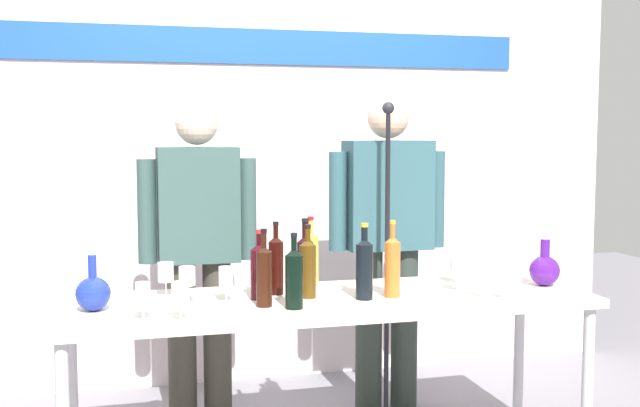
# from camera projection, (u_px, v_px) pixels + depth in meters

# --- Properties ---
(back_wall) EXTENTS (4.34, 0.11, 3.00)m
(back_wall) POSITION_uv_depth(u_px,v_px,m) (268.00, 125.00, 4.60)
(back_wall) COLOR silver
(back_wall) RESTS_ON ground
(display_table) EXTENTS (2.29, 0.70, 0.75)m
(display_table) POSITION_uv_depth(u_px,v_px,m) (329.00, 310.00, 3.38)
(display_table) COLOR silver
(display_table) RESTS_ON ground
(decanter_blue_left) EXTENTS (0.14, 0.14, 0.22)m
(decanter_blue_left) POSITION_uv_depth(u_px,v_px,m) (93.00, 293.00, 3.11)
(decanter_blue_left) COLOR #1F349E
(decanter_blue_left) RESTS_ON display_table
(decanter_blue_right) EXTENTS (0.14, 0.14, 0.22)m
(decanter_blue_right) POSITION_uv_depth(u_px,v_px,m) (544.00, 270.00, 3.62)
(decanter_blue_right) COLOR #4F1987
(decanter_blue_right) RESTS_ON display_table
(presenter_left) EXTENTS (0.58, 0.22, 1.61)m
(presenter_left) POSITION_uv_depth(u_px,v_px,m) (198.00, 244.00, 3.85)
(presenter_left) COLOR #3C392F
(presenter_left) RESTS_ON ground
(presenter_right) EXTENTS (0.63, 0.22, 1.65)m
(presenter_right) POSITION_uv_depth(u_px,v_px,m) (387.00, 230.00, 4.09)
(presenter_right) COLOR #2D3730
(presenter_right) RESTS_ON ground
(wine_bottle_0) EXTENTS (0.07, 0.07, 0.32)m
(wine_bottle_0) POSITION_uv_depth(u_px,v_px,m) (305.00, 260.00, 3.53)
(wine_bottle_0) COLOR black
(wine_bottle_0) RESTS_ON display_table
(wine_bottle_1) EXTENTS (0.07, 0.07, 0.31)m
(wine_bottle_1) POSITION_uv_depth(u_px,v_px,m) (294.00, 277.00, 3.15)
(wine_bottle_1) COLOR black
(wine_bottle_1) RESTS_ON display_table
(wine_bottle_2) EXTENTS (0.07, 0.07, 0.30)m
(wine_bottle_2) POSITION_uv_depth(u_px,v_px,m) (259.00, 270.00, 3.33)
(wine_bottle_2) COLOR #36070E
(wine_bottle_2) RESTS_ON display_table
(wine_bottle_3) EXTENTS (0.06, 0.06, 0.32)m
(wine_bottle_3) POSITION_uv_depth(u_px,v_px,m) (276.00, 263.00, 3.43)
(wine_bottle_3) COLOR black
(wine_bottle_3) RESTS_ON display_table
(wine_bottle_4) EXTENTS (0.07, 0.07, 0.33)m
(wine_bottle_4) POSITION_uv_depth(u_px,v_px,m) (364.00, 267.00, 3.32)
(wine_bottle_4) COLOR black
(wine_bottle_4) RESTS_ON display_table
(wine_bottle_5) EXTENTS (0.07, 0.07, 0.32)m
(wine_bottle_5) POSITION_uv_depth(u_px,v_px,m) (311.00, 256.00, 3.65)
(wine_bottle_5) COLOR gold
(wine_bottle_5) RESTS_ON display_table
(wine_bottle_6) EXTENTS (0.07, 0.07, 0.32)m
(wine_bottle_6) POSITION_uv_depth(u_px,v_px,m) (308.00, 267.00, 3.35)
(wine_bottle_6) COLOR #4C310C
(wine_bottle_6) RESTS_ON display_table
(wine_bottle_7) EXTENTS (0.07, 0.07, 0.33)m
(wine_bottle_7) POSITION_uv_depth(u_px,v_px,m) (392.00, 265.00, 3.36)
(wine_bottle_7) COLOR orange
(wine_bottle_7) RESTS_ON display_table
(wine_bottle_8) EXTENTS (0.06, 0.06, 0.32)m
(wine_bottle_8) POSITION_uv_depth(u_px,v_px,m) (264.00, 274.00, 3.19)
(wine_bottle_8) COLOR black
(wine_bottle_8) RESTS_ON display_table
(wine_glass_left_0) EXTENTS (0.07, 0.07, 0.15)m
(wine_glass_left_0) POSITION_uv_depth(u_px,v_px,m) (166.00, 273.00, 3.39)
(wine_glass_left_0) COLOR white
(wine_glass_left_0) RESTS_ON display_table
(wine_glass_left_1) EXTENTS (0.07, 0.07, 0.15)m
(wine_glass_left_1) POSITION_uv_depth(u_px,v_px,m) (180.00, 292.00, 2.94)
(wine_glass_left_1) COLOR white
(wine_glass_left_1) RESTS_ON display_table
(wine_glass_left_2) EXTENTS (0.06, 0.06, 0.15)m
(wine_glass_left_2) POSITION_uv_depth(u_px,v_px,m) (143.00, 293.00, 2.94)
(wine_glass_left_2) COLOR white
(wine_glass_left_2) RESTS_ON display_table
(wine_glass_left_3) EXTENTS (0.06, 0.06, 0.15)m
(wine_glass_left_3) POSITION_uv_depth(u_px,v_px,m) (226.00, 278.00, 3.27)
(wine_glass_left_3) COLOR white
(wine_glass_left_3) RESTS_ON display_table
(wine_glass_left_4) EXTENTS (0.07, 0.07, 0.15)m
(wine_glass_left_4) POSITION_uv_depth(u_px,v_px,m) (187.00, 277.00, 3.24)
(wine_glass_left_4) COLOR white
(wine_glass_left_4) RESTS_ON display_table
(wine_glass_right_0) EXTENTS (0.07, 0.07, 0.15)m
(wine_glass_right_0) POSITION_uv_depth(u_px,v_px,m) (459.00, 267.00, 3.49)
(wine_glass_right_0) COLOR white
(wine_glass_right_0) RESTS_ON display_table
(wine_glass_right_1) EXTENTS (0.06, 0.06, 0.15)m
(wine_glass_right_1) POSITION_uv_depth(u_px,v_px,m) (508.00, 275.00, 3.32)
(wine_glass_right_1) COLOR white
(wine_glass_right_1) RESTS_ON display_table
(wine_glass_right_2) EXTENTS (0.07, 0.07, 0.15)m
(wine_glass_right_2) POSITION_uv_depth(u_px,v_px,m) (457.00, 261.00, 3.67)
(wine_glass_right_2) COLOR white
(wine_glass_right_2) RESTS_ON display_table
(wine_glass_right_3) EXTENTS (0.06, 0.06, 0.14)m
(wine_glass_right_3) POSITION_uv_depth(u_px,v_px,m) (486.00, 276.00, 3.34)
(wine_glass_right_3) COLOR white
(wine_glass_right_3) RESTS_ON display_table
(microphone_stand) EXTENTS (0.20, 0.20, 1.61)m
(microphone_stand) POSITION_uv_depth(u_px,v_px,m) (387.00, 318.00, 3.88)
(microphone_stand) COLOR black
(microphone_stand) RESTS_ON ground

